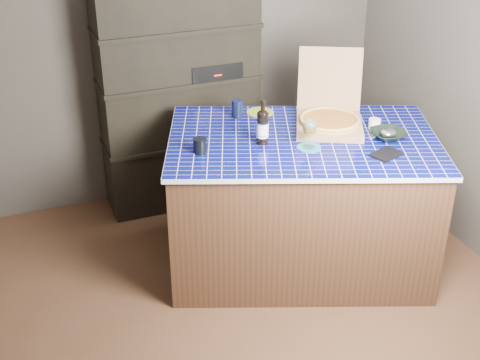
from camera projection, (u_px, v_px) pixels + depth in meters
name	position (u px, v px, depth m)	size (l,w,h in m)	color
room	(254.00, 131.00, 3.74)	(3.50, 3.50, 3.50)	#543224
shelving_unit	(179.00, 96.00, 5.16)	(1.20, 0.41, 1.80)	black
kitchen_island	(300.00, 202.00, 4.57)	(2.03, 1.65, 0.96)	#3F2918
pizza_box	(329.00, 118.00, 4.47)	(0.62, 0.66, 0.47)	#9B7E50
mead_bottle	(263.00, 127.00, 4.22)	(0.08, 0.08, 0.30)	black
teal_trivet	(309.00, 148.00, 4.21)	(0.15, 0.15, 0.01)	teal
wine_glass	(310.00, 128.00, 4.15)	(0.09, 0.09, 0.20)	white
tumbler	(200.00, 145.00, 4.14)	(0.08, 0.08, 0.09)	black
dvd_case	(386.00, 154.00, 4.12)	(0.13, 0.19, 0.01)	black
bowl	(388.00, 135.00, 4.33)	(0.22, 0.22, 0.05)	black
foil_contents	(389.00, 133.00, 4.32)	(0.11, 0.09, 0.05)	#A8A9B3
white_jar	(375.00, 124.00, 4.46)	(0.08, 0.08, 0.07)	white
navy_cup	(237.00, 109.00, 4.63)	(0.08, 0.08, 0.12)	black
green_trivet	(260.00, 112.00, 4.72)	(0.19, 0.19, 0.01)	olive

